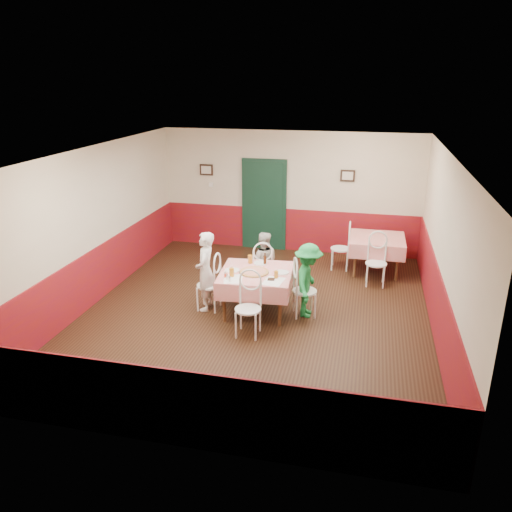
% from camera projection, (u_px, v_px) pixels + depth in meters
% --- Properties ---
extents(floor, '(7.00, 7.00, 0.00)m').
position_uv_depth(floor, '(256.00, 312.00, 8.83)').
color(floor, black).
rests_on(floor, ground).
extents(ceiling, '(7.00, 7.00, 0.00)m').
position_uv_depth(ceiling, '(256.00, 153.00, 7.88)').
color(ceiling, white).
rests_on(ceiling, back_wall).
extents(back_wall, '(6.00, 0.10, 2.80)m').
position_uv_depth(back_wall, '(290.00, 192.00, 11.56)').
color(back_wall, beige).
rests_on(back_wall, ground).
extents(front_wall, '(6.00, 0.10, 2.80)m').
position_uv_depth(front_wall, '(181.00, 338.00, 5.15)').
color(front_wall, beige).
rests_on(front_wall, ground).
extents(left_wall, '(0.10, 7.00, 2.80)m').
position_uv_depth(left_wall, '(94.00, 226.00, 8.99)').
color(left_wall, beige).
rests_on(left_wall, ground).
extents(right_wall, '(0.10, 7.00, 2.80)m').
position_uv_depth(right_wall, '(445.00, 250.00, 7.72)').
color(right_wall, beige).
rests_on(right_wall, ground).
extents(wainscot_back, '(6.00, 0.03, 1.00)m').
position_uv_depth(wainscot_back, '(289.00, 229.00, 11.86)').
color(wainscot_back, maroon).
rests_on(wainscot_back, ground).
extents(wainscot_front, '(6.00, 0.03, 1.00)m').
position_uv_depth(wainscot_front, '(185.00, 410.00, 5.47)').
color(wainscot_front, maroon).
rests_on(wainscot_front, ground).
extents(wainscot_left, '(0.03, 7.00, 1.00)m').
position_uv_depth(wainscot_left, '(100.00, 272.00, 9.29)').
color(wainscot_left, maroon).
rests_on(wainscot_left, ground).
extents(wainscot_right, '(0.03, 7.00, 1.00)m').
position_uv_depth(wainscot_right, '(436.00, 303.00, 8.04)').
color(wainscot_right, maroon).
rests_on(wainscot_right, ground).
extents(door, '(0.96, 0.06, 2.10)m').
position_uv_depth(door, '(264.00, 206.00, 11.76)').
color(door, black).
rests_on(door, ground).
extents(picture_left, '(0.32, 0.03, 0.26)m').
position_uv_depth(picture_left, '(206.00, 170.00, 11.78)').
color(picture_left, black).
rests_on(picture_left, back_wall).
extents(picture_right, '(0.32, 0.03, 0.26)m').
position_uv_depth(picture_right, '(348.00, 176.00, 11.09)').
color(picture_right, black).
rests_on(picture_right, back_wall).
extents(thermostat, '(0.10, 0.03, 0.10)m').
position_uv_depth(thermostat, '(211.00, 185.00, 11.88)').
color(thermostat, white).
rests_on(thermostat, back_wall).
extents(main_table, '(1.31, 1.31, 0.77)m').
position_uv_depth(main_table, '(256.00, 292.00, 8.74)').
color(main_table, red).
rests_on(main_table, ground).
extents(second_table, '(1.13, 1.13, 0.77)m').
position_uv_depth(second_table, '(376.00, 255.00, 10.56)').
color(second_table, red).
rests_on(second_table, ground).
extents(chair_left, '(0.43, 0.43, 0.90)m').
position_uv_depth(chair_left, '(209.00, 285.00, 8.83)').
color(chair_left, white).
rests_on(chair_left, ground).
extents(chair_right, '(0.53, 0.53, 0.90)m').
position_uv_depth(chair_right, '(305.00, 291.00, 8.59)').
color(chair_right, white).
rests_on(chair_right, ground).
extents(chair_far, '(0.50, 0.50, 0.90)m').
position_uv_depth(chair_far, '(263.00, 270.00, 9.50)').
color(chair_far, white).
rests_on(chair_far, ground).
extents(chair_near, '(0.42, 0.42, 0.90)m').
position_uv_depth(chair_near, '(248.00, 309.00, 7.92)').
color(chair_near, white).
rests_on(chair_near, ground).
extents(chair_second_a, '(0.42, 0.42, 0.90)m').
position_uv_depth(chair_second_a, '(340.00, 249.00, 10.69)').
color(chair_second_a, white).
rests_on(chair_second_a, ground).
extents(chair_second_b, '(0.42, 0.42, 0.90)m').
position_uv_depth(chair_second_b, '(376.00, 264.00, 9.85)').
color(chair_second_b, white).
rests_on(chair_second_b, ground).
extents(pizza, '(0.53, 0.53, 0.03)m').
position_uv_depth(pizza, '(254.00, 272.00, 8.57)').
color(pizza, '#B74723').
rests_on(pizza, main_table).
extents(plate_left, '(0.27, 0.27, 0.01)m').
position_uv_depth(plate_left, '(232.00, 270.00, 8.66)').
color(plate_left, white).
rests_on(plate_left, main_table).
extents(plate_right, '(0.27, 0.27, 0.01)m').
position_uv_depth(plate_right, '(281.00, 272.00, 8.56)').
color(plate_right, white).
rests_on(plate_right, main_table).
extents(plate_far, '(0.27, 0.27, 0.01)m').
position_uv_depth(plate_far, '(261.00, 263.00, 8.99)').
color(plate_far, white).
rests_on(plate_far, main_table).
extents(glass_a, '(0.09, 0.09, 0.15)m').
position_uv_depth(glass_a, '(232.00, 272.00, 8.38)').
color(glass_a, '#BF7219').
rests_on(glass_a, main_table).
extents(glass_b, '(0.07, 0.07, 0.13)m').
position_uv_depth(glass_b, '(276.00, 275.00, 8.32)').
color(glass_b, '#BF7219').
rests_on(glass_b, main_table).
extents(glass_c, '(0.09, 0.09, 0.15)m').
position_uv_depth(glass_c, '(250.00, 259.00, 8.98)').
color(glass_c, '#BF7219').
rests_on(glass_c, main_table).
extents(beer_bottle, '(0.06, 0.06, 0.20)m').
position_uv_depth(beer_bottle, '(265.00, 259.00, 8.91)').
color(beer_bottle, '#381C0A').
rests_on(beer_bottle, main_table).
extents(shaker_a, '(0.04, 0.04, 0.09)m').
position_uv_depth(shaker_a, '(227.00, 277.00, 8.27)').
color(shaker_a, silver).
rests_on(shaker_a, main_table).
extents(shaker_b, '(0.04, 0.04, 0.09)m').
position_uv_depth(shaker_b, '(230.00, 279.00, 8.19)').
color(shaker_b, silver).
rests_on(shaker_b, main_table).
extents(shaker_c, '(0.04, 0.04, 0.09)m').
position_uv_depth(shaker_c, '(225.00, 275.00, 8.35)').
color(shaker_c, '#B23319').
rests_on(shaker_c, main_table).
extents(menu_left, '(0.38, 0.45, 0.00)m').
position_uv_depth(menu_left, '(233.00, 279.00, 8.30)').
color(menu_left, white).
rests_on(menu_left, main_table).
extents(menu_right, '(0.35, 0.44, 0.00)m').
position_uv_depth(menu_right, '(274.00, 281.00, 8.21)').
color(menu_right, white).
rests_on(menu_right, main_table).
extents(wallet, '(0.12, 0.10, 0.02)m').
position_uv_depth(wallet, '(271.00, 279.00, 8.26)').
color(wallet, black).
rests_on(wallet, main_table).
extents(diner_left, '(0.40, 0.56, 1.43)m').
position_uv_depth(diner_left, '(205.00, 271.00, 8.75)').
color(diner_left, gray).
rests_on(diner_left, ground).
extents(diner_far, '(0.66, 0.56, 1.20)m').
position_uv_depth(diner_far, '(263.00, 262.00, 9.50)').
color(diner_far, gray).
rests_on(diner_far, ground).
extents(diner_right, '(0.49, 0.85, 1.31)m').
position_uv_depth(diner_right, '(308.00, 280.00, 8.52)').
color(diner_right, gray).
rests_on(diner_right, ground).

